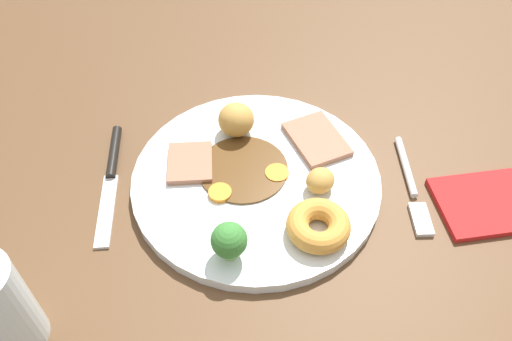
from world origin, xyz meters
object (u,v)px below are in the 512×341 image
yorkshire_pudding (318,226)px  carrot_coin_back (220,193)px  carrot_coin_front (277,173)px  folded_napkin (484,204)px  fork (412,186)px  broccoli_floret (229,241)px  roast_potato_right (236,120)px  meat_slice_main (317,139)px  roast_potato_left (320,181)px  dinner_plate (256,180)px  knife (111,172)px  meat_slice_under (190,163)px

yorkshire_pudding → carrot_coin_back: (10.95, -5.29, -0.95)cm
carrot_coin_front → folded_napkin: carrot_coin_front is taller
fork → broccoli_floret: bearing=-66.0°
roast_potato_right → yorkshire_pudding: bearing=120.7°
broccoli_floret → fork: 24.11cm
meat_slice_main → roast_potato_left: roast_potato_left is taller
carrot_coin_front → dinner_plate: bearing=6.6°
roast_potato_right → broccoli_floret: (0.13, 18.64, 0.44)cm
dinner_plate → yorkshire_pudding: bearing=129.7°
meat_slice_main → knife: (25.48, 4.57, -1.35)cm
meat_slice_main → knife: size_ratio=0.45×
meat_slice_under → yorkshire_pudding: size_ratio=0.90×
yorkshire_pudding → roast_potato_left: 6.31cm
carrot_coin_front → folded_napkin: bearing=171.6°
meat_slice_main → roast_potato_right: size_ratio=1.82×
roast_potato_right → fork: size_ratio=0.30×
roast_potato_right → broccoli_floret: size_ratio=0.99×
roast_potato_left → folded_napkin: bearing=175.9°
roast_potato_right → dinner_plate: bearing=108.7°
dinner_plate → meat_slice_under: bearing=-12.3°
fork → roast_potato_left: bearing=-85.7°
meat_slice_under → roast_potato_right: (-5.48, -5.82, 1.75)cm
meat_slice_under → knife: 9.89cm
meat_slice_main → yorkshire_pudding: (0.87, 14.06, 0.85)cm
dinner_plate → meat_slice_under: (8.04, -1.75, 1.10)cm
broccoli_floret → fork: size_ratio=0.30×
roast_potato_left → fork: 11.64cm
carrot_coin_front → carrot_coin_back: bearing=25.3°
dinner_plate → yorkshire_pudding: 10.80cm
yorkshire_pudding → carrot_coin_front: bearing=-63.3°
carrot_coin_front → fork: bearing=176.6°
carrot_coin_front → folded_napkin: (-24.27, 3.57, -1.21)cm
meat_slice_main → carrot_coin_front: (5.13, 5.60, -0.19)cm
meat_slice_under → carrot_coin_front: meat_slice_under is taller
roast_potato_right → meat_slice_under: bearing=46.7°
carrot_coin_back → broccoli_floret: (-1.47, 8.19, 2.29)cm
broccoli_floret → knife: bearing=-39.3°
roast_potato_left → knife: bearing=-7.3°
carrot_coin_back → folded_napkin: (-30.96, 0.41, -1.29)cm
roast_potato_right → carrot_coin_front: bearing=124.9°
roast_potato_right → fork: 23.08cm
meat_slice_main → folded_napkin: (-19.14, 9.18, -1.40)cm
folded_napkin → carrot_coin_front: bearing=-8.4°
carrot_coin_front → fork: 16.32cm
yorkshire_pudding → broccoli_floret: (9.48, 2.90, 1.33)cm
knife → yorkshire_pudding: bearing=64.3°
meat_slice_main → meat_slice_under: 16.23cm
meat_slice_main → carrot_coin_front: bearing=47.5°
folded_napkin → roast_potato_left: bearing=-4.1°
meat_slice_main → knife: 25.92cm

